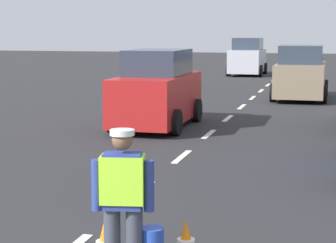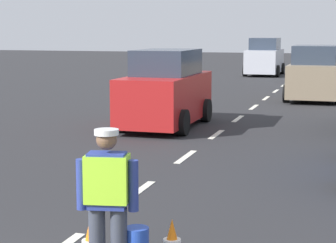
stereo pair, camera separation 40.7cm
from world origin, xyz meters
name	(u,v)px [view 2 (the right image)]	position (x,y,z in m)	size (l,w,h in m)	color
ground_plane	(267,98)	(0.00, 21.00, 0.00)	(96.00, 96.00, 0.00)	#28282B
lane_center_line	(280,88)	(0.00, 25.20, 0.00)	(0.14, 46.40, 0.01)	silver
road_worker	(110,198)	(0.98, 2.07, 0.93)	(0.74, 0.46, 1.67)	#383D4C
car_outgoing_far	(315,75)	(1.85, 20.77, 0.98)	(2.08, 4.15, 2.10)	gray
car_oncoming_lead	(166,91)	(-1.65, 12.59, 1.00)	(1.93, 4.08, 2.15)	red
car_oncoming_third	(265,58)	(-1.91, 33.30, 1.03)	(2.07, 4.01, 2.21)	silver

